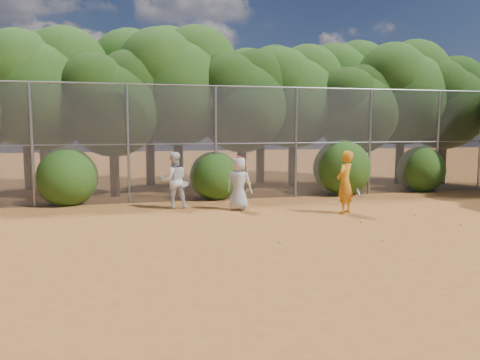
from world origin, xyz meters
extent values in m
plane|color=#A95E26|center=(0.00, 0.00, 0.00)|extent=(80.00, 80.00, 0.00)
cylinder|color=gray|center=(-7.00, 6.00, 2.00)|extent=(0.09, 0.09, 4.00)
cylinder|color=gray|center=(-4.00, 6.00, 2.00)|extent=(0.09, 0.09, 4.00)
cylinder|color=gray|center=(-1.00, 6.00, 2.00)|extent=(0.09, 0.09, 4.00)
cylinder|color=gray|center=(2.00, 6.00, 2.00)|extent=(0.09, 0.09, 4.00)
cylinder|color=gray|center=(5.00, 6.00, 2.00)|extent=(0.09, 0.09, 4.00)
cylinder|color=gray|center=(8.00, 6.00, 2.00)|extent=(0.09, 0.09, 4.00)
cylinder|color=gray|center=(0.00, 6.00, 4.00)|extent=(20.00, 0.05, 0.05)
cylinder|color=gray|center=(0.00, 6.00, 2.00)|extent=(20.00, 0.04, 0.04)
cube|color=slate|center=(0.00, 6.00, 2.00)|extent=(20.00, 0.02, 4.00)
cylinder|color=gray|center=(10.00, 6.00, 2.00)|extent=(0.09, 0.09, 4.00)
cylinder|color=black|center=(-7.00, 8.50, 1.26)|extent=(0.38, 0.38, 2.52)
sphere|color=#224812|center=(-7.00, 8.50, 3.73)|extent=(4.03, 4.03, 4.03)
sphere|color=#224812|center=(-6.19, 8.90, 4.74)|extent=(3.23, 3.23, 3.23)
sphere|color=#224812|center=(-7.71, 8.20, 4.54)|extent=(3.02, 3.02, 3.02)
cylinder|color=black|center=(-4.50, 7.80, 1.08)|extent=(0.36, 0.36, 2.17)
sphere|color=black|center=(-4.50, 7.80, 3.21)|extent=(3.47, 3.47, 3.47)
sphere|color=black|center=(-3.81, 8.15, 4.08)|extent=(2.78, 2.78, 2.78)
sphere|color=black|center=(-5.11, 7.54, 3.91)|extent=(2.60, 2.60, 2.60)
cylinder|color=black|center=(-2.00, 8.80, 1.33)|extent=(0.39, 0.39, 2.66)
sphere|color=#224812|center=(-2.00, 8.80, 3.94)|extent=(4.26, 4.26, 4.26)
sphere|color=#224812|center=(-1.15, 9.23, 5.00)|extent=(3.40, 3.40, 3.40)
sphere|color=#224812|center=(-2.74, 8.48, 4.79)|extent=(3.19, 3.19, 3.19)
cylinder|color=black|center=(0.50, 8.20, 1.14)|extent=(0.37, 0.37, 2.27)
sphere|color=black|center=(0.50, 8.20, 3.37)|extent=(3.64, 3.64, 3.64)
sphere|color=black|center=(1.23, 8.56, 4.28)|extent=(2.91, 2.91, 2.91)
sphere|color=black|center=(-0.14, 7.93, 4.10)|extent=(2.73, 2.73, 2.73)
cylinder|color=black|center=(3.00, 9.00, 1.22)|extent=(0.38, 0.38, 2.45)
sphere|color=#224812|center=(3.00, 9.00, 3.63)|extent=(3.92, 3.92, 3.92)
sphere|color=#224812|center=(3.78, 9.39, 4.61)|extent=(3.14, 3.14, 3.14)
sphere|color=#224812|center=(2.31, 8.71, 4.41)|extent=(2.94, 2.94, 2.94)
cylinder|color=black|center=(5.50, 8.00, 1.05)|extent=(0.36, 0.36, 2.10)
sphere|color=black|center=(5.50, 8.00, 3.11)|extent=(3.36, 3.36, 3.36)
sphere|color=black|center=(6.17, 8.34, 3.95)|extent=(2.69, 2.69, 2.69)
sphere|color=black|center=(4.91, 7.75, 3.78)|extent=(2.52, 2.52, 2.52)
cylinder|color=black|center=(8.00, 8.60, 1.29)|extent=(0.39, 0.39, 2.59)
sphere|color=#224812|center=(8.00, 8.60, 3.83)|extent=(4.14, 4.14, 4.14)
sphere|color=#224812|center=(8.83, 9.01, 4.87)|extent=(3.32, 3.32, 3.32)
sphere|color=#224812|center=(7.27, 8.29, 4.66)|extent=(3.11, 3.11, 3.11)
cylinder|color=black|center=(10.00, 8.30, 1.15)|extent=(0.37, 0.37, 2.31)
sphere|color=black|center=(10.00, 8.30, 3.42)|extent=(3.70, 3.70, 3.70)
sphere|color=black|center=(10.74, 8.67, 4.34)|extent=(2.96, 2.96, 2.96)
sphere|color=black|center=(9.35, 8.02, 4.16)|extent=(2.77, 2.77, 2.77)
cylinder|color=black|center=(-8.00, 10.80, 1.31)|extent=(0.39, 0.39, 2.62)
sphere|color=#224812|center=(-8.00, 10.80, 3.88)|extent=(4.20, 4.20, 4.20)
sphere|color=#224812|center=(-7.16, 11.22, 4.94)|extent=(3.36, 3.36, 3.36)
sphere|color=#224812|center=(-8.73, 10.49, 4.72)|extent=(3.15, 3.15, 3.15)
cylinder|color=black|center=(-3.00, 11.00, 1.40)|extent=(0.40, 0.40, 2.80)
sphere|color=#224812|center=(-3.00, 11.00, 4.14)|extent=(4.48, 4.48, 4.48)
sphere|color=#224812|center=(-2.10, 11.45, 5.26)|extent=(3.58, 3.58, 3.58)
sphere|color=#224812|center=(-3.78, 10.66, 5.04)|extent=(3.36, 3.36, 3.36)
cylinder|color=black|center=(2.00, 10.60, 1.26)|extent=(0.38, 0.38, 2.52)
sphere|color=#224812|center=(2.00, 10.60, 3.73)|extent=(4.03, 4.03, 4.03)
sphere|color=#224812|center=(2.81, 11.00, 4.74)|extent=(3.23, 3.23, 3.23)
sphere|color=#224812|center=(1.29, 10.30, 4.54)|extent=(3.02, 3.02, 3.02)
cylinder|color=black|center=(6.50, 11.20, 1.36)|extent=(0.40, 0.40, 2.73)
sphere|color=#224812|center=(6.50, 11.20, 4.04)|extent=(4.37, 4.37, 4.37)
sphere|color=#224812|center=(7.37, 11.64, 5.13)|extent=(3.49, 3.49, 3.49)
sphere|color=#224812|center=(5.74, 10.87, 4.91)|extent=(3.28, 3.28, 3.28)
sphere|color=#224812|center=(-6.00, 6.30, 1.00)|extent=(2.00, 2.00, 2.00)
sphere|color=#224812|center=(-1.00, 6.30, 0.90)|extent=(1.80, 1.80, 1.80)
sphere|color=#224812|center=(4.00, 6.30, 1.10)|extent=(2.20, 2.20, 2.20)
sphere|color=#224812|center=(7.50, 6.30, 0.95)|extent=(1.90, 1.90, 1.90)
imported|color=orange|center=(2.22, 2.48, 0.94)|extent=(0.82, 0.78, 1.89)
torus|color=black|center=(2.57, 2.28, 0.65)|extent=(0.31, 0.33, 0.29)
cylinder|color=black|center=(2.42, 2.41, 0.56)|extent=(0.22, 0.20, 0.15)
imported|color=silver|center=(-0.70, 3.81, 0.83)|extent=(0.97, 0.90, 1.67)
ellipsoid|color=#B11E19|center=(-0.70, 3.81, 1.63)|extent=(0.22, 0.22, 0.13)
sphere|color=yellow|center=(-0.40, 3.61, 0.85)|extent=(0.07, 0.07, 0.07)
imported|color=white|center=(-2.63, 4.63, 0.90)|extent=(0.92, 0.74, 1.79)
torus|color=black|center=(-2.33, 4.33, 0.80)|extent=(0.37, 0.34, 0.22)
cylinder|color=black|center=(-2.27, 4.47, 0.64)|extent=(0.11, 0.21, 0.23)
sphere|color=yellow|center=(2.05, 1.15, 0.03)|extent=(0.07, 0.07, 0.07)
sphere|color=yellow|center=(4.06, 1.63, 0.03)|extent=(0.07, 0.07, 0.07)
sphere|color=yellow|center=(1.51, -0.86, 0.03)|extent=(0.07, 0.07, 0.07)
sphere|color=yellow|center=(4.44, 0.16, 0.03)|extent=(0.07, 0.07, 0.07)
sphere|color=yellow|center=(-0.82, -0.46, 0.03)|extent=(0.07, 0.07, 0.07)
sphere|color=yellow|center=(2.85, 4.32, 0.03)|extent=(0.07, 0.07, 0.07)
camera|label=1|loc=(-4.18, -10.17, 2.59)|focal=35.00mm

